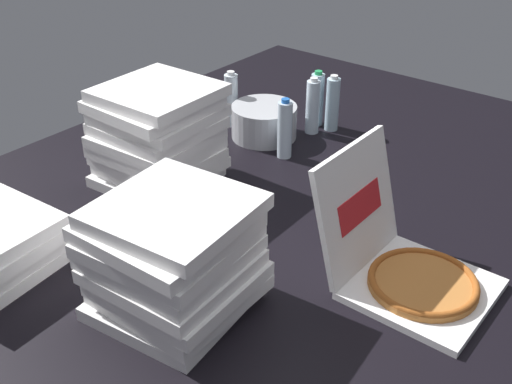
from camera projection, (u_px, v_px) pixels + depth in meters
ground_plane at (277, 247)px, 1.91m from camera, size 3.20×2.40×0.02m
open_pizza_box at (404, 264)px, 1.71m from camera, size 0.36×0.45×0.37m
pizza_stack_right_near at (174, 258)px, 1.58m from camera, size 0.41×0.41×0.32m
pizza_stack_left_near at (157, 136)px, 2.16m from camera, size 0.40×0.39×0.36m
ice_bucket at (264, 122)px, 2.53m from camera, size 0.27×0.27×0.13m
water_bottle_0 at (313, 107)px, 2.54m from camera, size 0.06×0.06×0.24m
water_bottle_1 at (285, 129)px, 2.35m from camera, size 0.06×0.06×0.24m
water_bottle_2 at (317, 99)px, 2.61m from camera, size 0.06×0.06×0.24m
water_bottle_3 at (231, 100)px, 2.61m from camera, size 0.06×0.06×0.24m
water_bottle_4 at (332, 104)px, 2.57m from camera, size 0.06×0.06×0.24m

